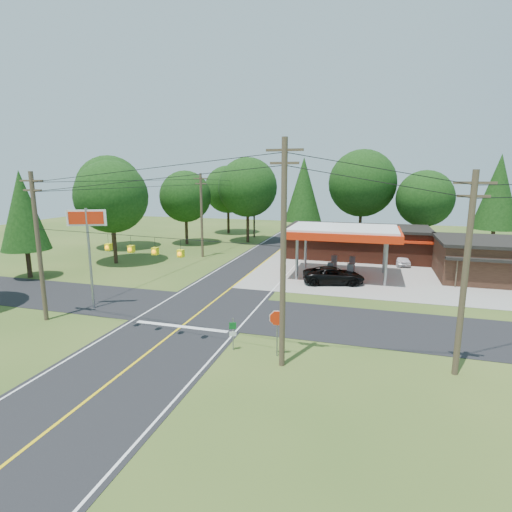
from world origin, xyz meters
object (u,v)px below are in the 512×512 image
(suv_car, at_px, (333,276))
(big_stop_sign, at_px, (88,234))
(sedan_car, at_px, (402,259))
(octagonal_stop_sign, at_px, (277,322))
(gas_canopy, at_px, (343,233))

(suv_car, distance_m, big_stop_sign, 20.97)
(sedan_car, relative_size, octagonal_stop_sign, 1.41)
(gas_canopy, xyz_separation_m, octagonal_stop_sign, (-2.00, -19.01, -2.29))
(octagonal_stop_sign, bearing_deg, gas_canopy, 84.00)
(sedan_car, distance_m, big_stop_sign, 32.31)
(gas_canopy, relative_size, sedan_car, 2.85)
(sedan_car, bearing_deg, gas_canopy, -134.72)
(sedan_car, xyz_separation_m, octagonal_stop_sign, (-8.02, -26.13, 1.34))
(suv_car, distance_m, octagonal_stop_sign, 16.13)
(gas_canopy, distance_m, sedan_car, 10.00)
(octagonal_stop_sign, bearing_deg, sedan_car, 72.94)
(suv_car, height_order, big_stop_sign, big_stop_sign)
(sedan_car, bearing_deg, big_stop_sign, -140.62)
(gas_canopy, bearing_deg, sedan_car, 49.76)
(big_stop_sign, bearing_deg, octagonal_stop_sign, -14.95)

